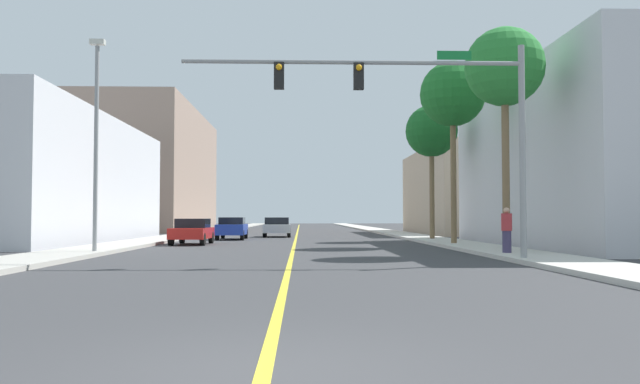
{
  "coord_description": "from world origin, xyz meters",
  "views": [
    {
      "loc": [
        0.34,
        -5.76,
        1.43
      ],
      "look_at": [
        1.12,
        19.76,
        2.46
      ],
      "focal_mm": 35.26,
      "sensor_mm": 36.0,
      "label": 1
    }
  ],
  "objects_px": {
    "car_red": "(192,231)",
    "pedestrian": "(507,230)",
    "traffic_signal_mast": "(419,103)",
    "car_blue": "(232,228)",
    "street_lamp": "(96,133)",
    "palm_far": "(432,132)",
    "car_silver": "(277,227)",
    "palm_mid": "(453,95)",
    "palm_near": "(505,69)"
  },
  "relations": [
    {
      "from": "palm_near",
      "to": "car_red",
      "type": "height_order",
      "value": "palm_near"
    },
    {
      "from": "traffic_signal_mast",
      "to": "car_blue",
      "type": "distance_m",
      "value": 22.85
    },
    {
      "from": "palm_near",
      "to": "palm_mid",
      "type": "distance_m",
      "value": 6.76
    },
    {
      "from": "palm_far",
      "to": "car_blue",
      "type": "xyz_separation_m",
      "value": [
        -12.35,
        2.88,
        -5.85
      ]
    },
    {
      "from": "car_silver",
      "to": "pedestrian",
      "type": "bearing_deg",
      "value": -70.06
    },
    {
      "from": "car_silver",
      "to": "car_blue",
      "type": "xyz_separation_m",
      "value": [
        -2.68,
        -5.0,
        0.02
      ]
    },
    {
      "from": "street_lamp",
      "to": "pedestrian",
      "type": "height_order",
      "value": "street_lamp"
    },
    {
      "from": "car_silver",
      "to": "pedestrian",
      "type": "height_order",
      "value": "pedestrian"
    },
    {
      "from": "palm_far",
      "to": "traffic_signal_mast",
      "type": "bearing_deg",
      "value": -103.06
    },
    {
      "from": "palm_mid",
      "to": "palm_far",
      "type": "distance_m",
      "value": 6.82
    },
    {
      "from": "street_lamp",
      "to": "car_red",
      "type": "relative_size",
      "value": 2.06
    },
    {
      "from": "palm_mid",
      "to": "pedestrian",
      "type": "bearing_deg",
      "value": -91.08
    },
    {
      "from": "palm_mid",
      "to": "car_red",
      "type": "bearing_deg",
      "value": 170.47
    },
    {
      "from": "traffic_signal_mast",
      "to": "pedestrian",
      "type": "distance_m",
      "value": 6.19
    },
    {
      "from": "palm_far",
      "to": "pedestrian",
      "type": "bearing_deg",
      "value": -91.86
    },
    {
      "from": "palm_near",
      "to": "car_blue",
      "type": "bearing_deg",
      "value": 127.19
    },
    {
      "from": "traffic_signal_mast",
      "to": "street_lamp",
      "type": "distance_m",
      "value": 12.39
    },
    {
      "from": "palm_mid",
      "to": "palm_far",
      "type": "xyz_separation_m",
      "value": [
        0.34,
        6.74,
        -0.93
      ]
    },
    {
      "from": "pedestrian",
      "to": "car_silver",
      "type": "bearing_deg",
      "value": -124.95
    },
    {
      "from": "palm_near",
      "to": "car_blue",
      "type": "relative_size",
      "value": 1.97
    },
    {
      "from": "traffic_signal_mast",
      "to": "street_lamp",
      "type": "relative_size",
      "value": 1.35
    },
    {
      "from": "traffic_signal_mast",
      "to": "car_red",
      "type": "xyz_separation_m",
      "value": [
        -9.45,
        13.51,
        -4.35
      ]
    },
    {
      "from": "car_red",
      "to": "street_lamp",
      "type": "bearing_deg",
      "value": 77.29
    },
    {
      "from": "traffic_signal_mast",
      "to": "car_red",
      "type": "relative_size",
      "value": 2.77
    },
    {
      "from": "street_lamp",
      "to": "palm_mid",
      "type": "relative_size",
      "value": 0.89
    },
    {
      "from": "traffic_signal_mast",
      "to": "palm_far",
      "type": "bearing_deg",
      "value": 76.94
    },
    {
      "from": "street_lamp",
      "to": "traffic_signal_mast",
      "type": "bearing_deg",
      "value": -20.93
    },
    {
      "from": "car_red",
      "to": "palm_mid",
      "type": "bearing_deg",
      "value": 170.88
    },
    {
      "from": "palm_near",
      "to": "car_blue",
      "type": "distance_m",
      "value": 21.55
    },
    {
      "from": "street_lamp",
      "to": "palm_far",
      "type": "distance_m",
      "value": 20.9
    },
    {
      "from": "traffic_signal_mast",
      "to": "palm_mid",
      "type": "height_order",
      "value": "palm_mid"
    },
    {
      "from": "palm_mid",
      "to": "car_silver",
      "type": "bearing_deg",
      "value": 122.57
    },
    {
      "from": "car_red",
      "to": "pedestrian",
      "type": "bearing_deg",
      "value": 141.24
    },
    {
      "from": "palm_near",
      "to": "car_silver",
      "type": "bearing_deg",
      "value": 114.51
    },
    {
      "from": "palm_near",
      "to": "car_red",
      "type": "distance_m",
      "value": 17.64
    },
    {
      "from": "car_silver",
      "to": "car_red",
      "type": "bearing_deg",
      "value": -109.46
    },
    {
      "from": "street_lamp",
      "to": "palm_far",
      "type": "height_order",
      "value": "street_lamp"
    },
    {
      "from": "car_red",
      "to": "pedestrian",
      "type": "height_order",
      "value": "pedestrian"
    },
    {
      "from": "car_red",
      "to": "pedestrian",
      "type": "xyz_separation_m",
      "value": [
        13.13,
        -10.7,
        0.25
      ]
    },
    {
      "from": "street_lamp",
      "to": "palm_far",
      "type": "relative_size",
      "value": 1.0
    },
    {
      "from": "car_silver",
      "to": "car_blue",
      "type": "distance_m",
      "value": 5.67
    },
    {
      "from": "traffic_signal_mast",
      "to": "car_blue",
      "type": "relative_size",
      "value": 2.45
    },
    {
      "from": "car_blue",
      "to": "pedestrian",
      "type": "relative_size",
      "value": 2.72
    },
    {
      "from": "car_silver",
      "to": "car_blue",
      "type": "bearing_deg",
      "value": -119.92
    },
    {
      "from": "palm_mid",
      "to": "car_silver",
      "type": "height_order",
      "value": "palm_mid"
    },
    {
      "from": "street_lamp",
      "to": "car_blue",
      "type": "bearing_deg",
      "value": 78.34
    },
    {
      "from": "street_lamp",
      "to": "car_blue",
      "type": "height_order",
      "value": "street_lamp"
    },
    {
      "from": "palm_far",
      "to": "car_silver",
      "type": "height_order",
      "value": "palm_far"
    },
    {
      "from": "car_red",
      "to": "pedestrian",
      "type": "relative_size",
      "value": 2.41
    },
    {
      "from": "car_red",
      "to": "traffic_signal_mast",
      "type": "bearing_deg",
      "value": 125.39
    }
  ]
}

